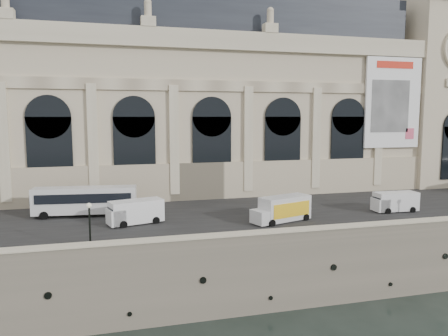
% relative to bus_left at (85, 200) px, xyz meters
% --- Properties ---
extents(ground, '(260.00, 260.00, 0.00)m').
position_rel_bus_left_xyz_m(ground, '(19.89, -15.92, -7.84)').
color(ground, black).
rests_on(ground, ground).
extents(quay, '(160.00, 70.00, 6.00)m').
position_rel_bus_left_xyz_m(quay, '(19.89, 19.08, -4.84)').
color(quay, '#7A6F5E').
rests_on(quay, ground).
extents(street, '(160.00, 24.00, 0.06)m').
position_rel_bus_left_xyz_m(street, '(19.89, -1.92, -1.81)').
color(street, '#2D2D2D').
rests_on(street, quay).
extents(parapet, '(160.00, 1.40, 1.21)m').
position_rel_bus_left_xyz_m(parapet, '(19.89, -15.32, -1.22)').
color(parapet, '#7A6F5E').
rests_on(parapet, quay).
extents(museum, '(69.00, 18.70, 29.10)m').
position_rel_bus_left_xyz_m(museum, '(13.91, 14.94, 11.89)').
color(museum, beige).
rests_on(museum, quay).
extents(clock_pavilion, '(13.00, 14.72, 36.70)m').
position_rel_bus_left_xyz_m(clock_pavilion, '(53.89, 12.01, 15.58)').
color(clock_pavilion, beige).
rests_on(clock_pavilion, quay).
extents(bus_left, '(11.31, 3.62, 3.28)m').
position_rel_bus_left_xyz_m(bus_left, '(0.00, 0.00, 0.00)').
color(bus_left, silver).
rests_on(bus_left, quay).
extents(van_b, '(5.96, 3.56, 2.49)m').
position_rel_bus_left_xyz_m(van_b, '(4.91, -5.09, -0.56)').
color(van_b, white).
rests_on(van_b, quay).
extents(van_c, '(5.26, 2.33, 2.31)m').
position_rel_bus_left_xyz_m(van_c, '(34.48, -6.88, -0.66)').
color(van_c, white).
rests_on(van_c, quay).
extents(box_truck, '(7.02, 4.11, 2.70)m').
position_rel_bus_left_xyz_m(box_truck, '(20.14, -8.03, -0.48)').
color(box_truck, silver).
rests_on(box_truck, quay).
extents(lamp_left, '(0.42, 0.42, 4.10)m').
position_rel_bus_left_xyz_m(lamp_left, '(0.99, -13.53, 0.20)').
color(lamp_left, black).
rests_on(lamp_left, quay).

